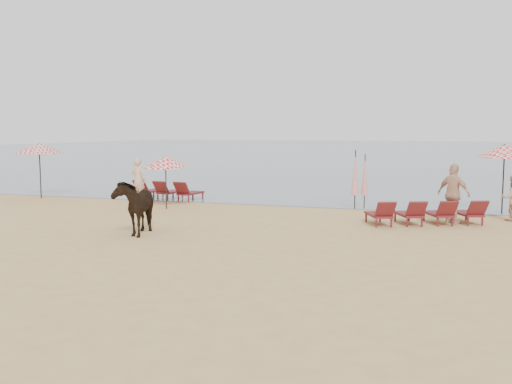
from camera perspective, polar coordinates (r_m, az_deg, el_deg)
ground at (r=12.67m, az=-7.08°, el=-7.28°), size 120.00×120.00×0.00m
sea at (r=91.34m, az=14.79°, el=4.14°), size 160.00×140.00×0.06m
lounger_cluster_left at (r=24.39m, az=-8.84°, el=0.14°), size 2.80×1.85×0.58m
lounger_cluster_right at (r=18.56m, az=16.61°, el=-2.00°), size 3.77×2.74×0.55m
umbrella_open_left_a at (r=26.36m, az=-20.86°, el=4.09°), size 2.12×2.12×2.41m
umbrella_open_left_b at (r=21.54m, az=-9.03°, el=3.03°), size 1.62×1.65×2.06m
umbrella_open_right at (r=21.73m, az=23.60°, el=3.77°), size 2.02×2.02×2.46m
umbrella_closed_left at (r=21.50m, az=9.90°, el=1.89°), size 0.27×0.27×2.22m
umbrella_closed_right at (r=21.87m, az=10.82°, el=1.67°), size 0.25×0.25×2.05m
cow at (r=16.56m, az=-11.98°, el=-1.39°), size 1.32×2.04×1.59m
beachgoer_left at (r=24.13m, az=-11.68°, el=1.22°), size 0.73×0.55×1.81m
beachgoer_right_a at (r=20.32m, az=24.24°, el=-0.56°), size 0.86×0.76×1.49m
beachgoer_right_b at (r=19.00m, az=19.16°, el=-0.17°), size 1.18×1.00×1.90m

